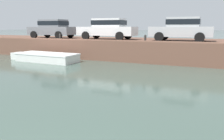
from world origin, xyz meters
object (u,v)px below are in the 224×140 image
car_leftmost_grey (53,28)px  mooring_bollard_west (60,36)px  car_left_inner_white (108,28)px  boat_moored_west_white (45,57)px  mooring_bollard_mid (145,38)px  car_centre_silver (182,28)px

car_leftmost_grey → mooring_bollard_west: bearing=-40.3°
mooring_bollard_west → car_left_inner_white: bearing=26.5°
boat_moored_west_white → car_left_inner_white: (3.17, 3.46, 1.94)m
car_leftmost_grey → mooring_bollard_mid: bearing=-10.8°
car_leftmost_grey → mooring_bollard_mid: 8.57m
car_centre_silver → mooring_bollard_mid: car_centre_silver is taller
car_left_inner_white → mooring_bollard_west: bearing=-153.5°
car_left_inner_white → car_centre_silver: bearing=-0.0°
car_centre_silver → boat_moored_west_white: bearing=-157.8°
boat_moored_west_white → mooring_bollard_west: mooring_bollard_west is taller
boat_moored_west_white → car_centre_silver: (8.51, 3.46, 1.94)m
car_leftmost_grey → mooring_bollard_mid: (8.39, -1.60, -0.61)m
mooring_bollard_west → mooring_bollard_mid: (6.51, 0.00, 0.00)m
car_leftmost_grey → mooring_bollard_west: car_leftmost_grey is taller
car_left_inner_white → mooring_bollard_mid: bearing=-25.7°
boat_moored_west_white → mooring_bollard_west: size_ratio=11.82×
car_left_inner_white → mooring_bollard_west: car_left_inner_white is taller
car_left_inner_white → car_centre_silver: same height
mooring_bollard_mid → boat_moored_west_white: bearing=-163.9°
car_leftmost_grey → car_centre_silver: 10.42m
car_leftmost_grey → car_left_inner_white: same height
boat_moored_west_white → car_leftmost_grey: bearing=118.8°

